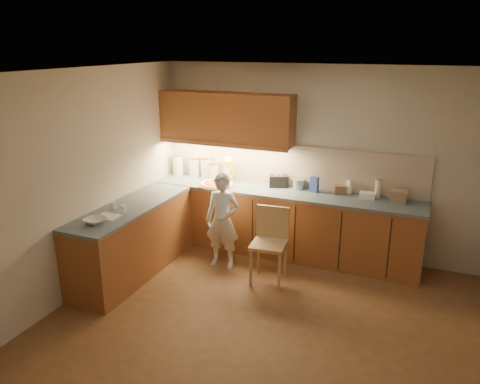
{
  "coord_description": "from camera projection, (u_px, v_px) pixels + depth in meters",
  "views": [
    {
      "loc": [
        1.43,
        -4.15,
        2.86
      ],
      "look_at": [
        -0.8,
        1.2,
        1.0
      ],
      "focal_mm": 35.0,
      "sensor_mm": 36.0,
      "label": 1
    }
  ],
  "objects": [
    {
      "name": "room",
      "position": [
        269.0,
        170.0,
        4.53
      ],
      "size": [
        4.54,
        4.5,
        2.62
      ],
      "color": "brown",
      "rests_on": "ground"
    },
    {
      "name": "l_counter",
      "position": [
        233.0,
        228.0,
        6.34
      ],
      "size": [
        3.77,
        2.62,
        0.92
      ],
      "color": "#97562C",
      "rests_on": "ground"
    },
    {
      "name": "backsplash",
      "position": [
        289.0,
        166.0,
        6.56
      ],
      "size": [
        3.75,
        0.02,
        0.58
      ],
      "primitive_type": "cube",
      "color": "#BDAA92",
      "rests_on": "l_counter"
    },
    {
      "name": "upper_cabinets",
      "position": [
        226.0,
        118.0,
        6.55
      ],
      "size": [
        1.95,
        0.36,
        0.73
      ],
      "color": "#97562C",
      "rests_on": "ground"
    },
    {
      "name": "pizza_on_board",
      "position": [
        216.0,
        184.0,
        6.62
      ],
      "size": [
        0.5,
        0.5,
        0.2
      ],
      "rotation": [
        0.0,
        0.0,
        0.07
      ],
      "color": "tan",
      "rests_on": "l_counter"
    },
    {
      "name": "child",
      "position": [
        223.0,
        221.0,
        6.11
      ],
      "size": [
        0.48,
        0.33,
        1.27
      ],
      "primitive_type": "imported",
      "rotation": [
        0.0,
        0.0,
        0.04
      ],
      "color": "white",
      "rests_on": "ground"
    },
    {
      "name": "wooden_chair",
      "position": [
        270.0,
        239.0,
        5.79
      ],
      "size": [
        0.45,
        0.45,
        0.93
      ],
      "rotation": [
        0.0,
        0.0,
        0.09
      ],
      "color": "tan",
      "rests_on": "ground"
    },
    {
      "name": "mixing_bowl",
      "position": [
        95.0,
        221.0,
        5.24
      ],
      "size": [
        0.28,
        0.28,
        0.06
      ],
      "primitive_type": "imported",
      "rotation": [
        0.0,
        0.0,
        -0.18
      ],
      "color": "silver",
      "rests_on": "l_counter"
    },
    {
      "name": "canister_a",
      "position": [
        178.0,
        165.0,
        7.11
      ],
      "size": [
        0.16,
        0.16,
        0.32
      ],
      "rotation": [
        0.0,
        0.0,
        0.21
      ],
      "color": "white",
      "rests_on": "l_counter"
    },
    {
      "name": "canister_b",
      "position": [
        195.0,
        167.0,
        7.06
      ],
      "size": [
        0.17,
        0.17,
        0.3
      ],
      "rotation": [
        0.0,
        0.0,
        0.42
      ],
      "color": "white",
      "rests_on": "l_counter"
    },
    {
      "name": "canister_c",
      "position": [
        206.0,
        167.0,
        6.98
      ],
      "size": [
        0.17,
        0.17,
        0.32
      ],
      "rotation": [
        0.0,
        0.0,
        0.03
      ],
      "color": "silver",
      "rests_on": "l_counter"
    },
    {
      "name": "canister_d",
      "position": [
        214.0,
        170.0,
        6.92
      ],
      "size": [
        0.16,
        0.16,
        0.26
      ],
      "rotation": [
        0.0,
        0.0,
        -0.12
      ],
      "color": "silver",
      "rests_on": "l_counter"
    },
    {
      "name": "oil_jug",
      "position": [
        228.0,
        170.0,
        6.79
      ],
      "size": [
        0.14,
        0.12,
        0.36
      ],
      "rotation": [
        0.0,
        0.0,
        -0.31
      ],
      "color": "#ADA522",
      "rests_on": "l_counter"
    },
    {
      "name": "toaster",
      "position": [
        278.0,
        181.0,
        6.56
      ],
      "size": [
        0.29,
        0.23,
        0.17
      ],
      "rotation": [
        0.0,
        0.0,
        0.37
      ],
      "color": "black",
      "rests_on": "l_counter"
    },
    {
      "name": "steel_pot",
      "position": [
        298.0,
        184.0,
        6.47
      ],
      "size": [
        0.18,
        0.18,
        0.14
      ],
      "color": "#B5B5BA",
      "rests_on": "l_counter"
    },
    {
      "name": "blue_box",
      "position": [
        314.0,
        184.0,
        6.32
      ],
      "size": [
        0.12,
        0.09,
        0.22
      ],
      "primitive_type": "cube",
      "rotation": [
        0.0,
        0.0,
        -0.15
      ],
      "color": "#35509F",
      "rests_on": "l_counter"
    },
    {
      "name": "card_box_a",
      "position": [
        340.0,
        189.0,
        6.28
      ],
      "size": [
        0.18,
        0.16,
        0.11
      ],
      "primitive_type": "cube",
      "rotation": [
        0.0,
        0.0,
        0.34
      ],
      "color": "#966B51",
      "rests_on": "l_counter"
    },
    {
      "name": "white_bottle",
      "position": [
        349.0,
        187.0,
        6.24
      ],
      "size": [
        0.08,
        0.08,
        0.19
      ],
      "primitive_type": "cube",
      "rotation": [
        0.0,
        0.0,
        -0.36
      ],
      "color": "white",
      "rests_on": "l_counter"
    },
    {
      "name": "flat_pack",
      "position": [
        367.0,
        196.0,
        6.08
      ],
      "size": [
        0.2,
        0.15,
        0.08
      ],
      "primitive_type": "cube",
      "rotation": [
        0.0,
        0.0,
        0.05
      ],
      "color": "white",
      "rests_on": "l_counter"
    },
    {
      "name": "tall_jar",
      "position": [
        378.0,
        188.0,
        6.07
      ],
      "size": [
        0.08,
        0.08,
        0.26
      ],
      "rotation": [
        0.0,
        0.0,
        -0.06
      ],
      "color": "silver",
      "rests_on": "l_counter"
    },
    {
      "name": "card_box_b",
      "position": [
        399.0,
        196.0,
        5.92
      ],
      "size": [
        0.21,
        0.16,
        0.16
      ],
      "primitive_type": "cube",
      "rotation": [
        0.0,
        0.0,
        0.04
      ],
      "color": "#A9815B",
      "rests_on": "l_counter"
    },
    {
      "name": "dough_cloth",
      "position": [
        108.0,
        217.0,
        5.43
      ],
      "size": [
        0.26,
        0.2,
        0.02
      ],
      "primitive_type": "cube",
      "rotation": [
        0.0,
        0.0,
        0.03
      ],
      "color": "silver",
      "rests_on": "l_counter"
    },
    {
      "name": "spice_jar_a",
      "position": [
        113.0,
        205.0,
        5.71
      ],
      "size": [
        0.07,
        0.07,
        0.08
      ],
      "primitive_type": "cylinder",
      "rotation": [
        0.0,
        0.0,
        -0.19
      ],
      "color": "silver",
      "rests_on": "l_counter"
    },
    {
      "name": "spice_jar_b",
      "position": [
        123.0,
        209.0,
        5.58
      ],
      "size": [
        0.08,
        0.08,
        0.09
      ],
      "primitive_type": "cylinder",
      "rotation": [
        0.0,
        0.0,
        0.34
      ],
      "color": "white",
      "rests_on": "l_counter"
    }
  ]
}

